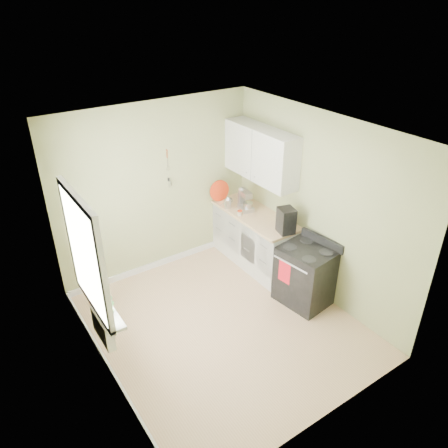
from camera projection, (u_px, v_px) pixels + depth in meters
floor at (223, 326)px, 5.97m from camera, size 3.20×3.60×0.02m
ceiling at (223, 132)px, 4.66m from camera, size 3.20×3.60×0.02m
wall_back at (157, 190)px, 6.63m from camera, size 3.20×0.02×2.70m
wall_left at (95, 286)px, 4.52m from camera, size 0.02×3.60×2.70m
wall_right at (318, 207)px, 6.11m from camera, size 0.02×3.60×2.70m
base_cabinets at (255, 239)px, 7.12m from camera, size 0.60×1.60×0.87m
countertop at (255, 215)px, 6.90m from camera, size 0.64×1.60×0.04m
upper_cabinets at (261, 154)px, 6.57m from camera, size 0.35×1.40×0.80m
window at (85, 256)px, 4.66m from camera, size 0.06×1.14×1.44m
window_sill at (100, 302)px, 5.02m from camera, size 0.18×1.14×0.04m
radiator at (103, 328)px, 5.13m from camera, size 0.12×0.50×0.35m
wall_utensils at (168, 174)px, 6.60m from camera, size 0.02×0.14×0.58m
stove at (305, 275)px, 6.23m from camera, size 0.72×0.79×0.99m
stand_mixer at (245, 201)px, 6.95m from camera, size 0.23×0.32×0.36m
kettle at (228, 202)px, 7.03m from camera, size 0.19×0.11×0.19m
coffee_maker at (286, 221)px, 6.30m from camera, size 0.27×0.28×0.38m
red_tray at (219, 191)px, 7.22m from camera, size 0.36×0.08×0.36m
jar at (240, 213)px, 6.82m from camera, size 0.08×0.08×0.08m
plant_a at (109, 307)px, 4.72m from camera, size 0.17×0.16×0.27m
plant_b at (95, 285)px, 5.04m from camera, size 0.20×0.21×0.29m
plant_c at (92, 280)px, 5.10m from camera, size 0.24×0.24×0.32m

